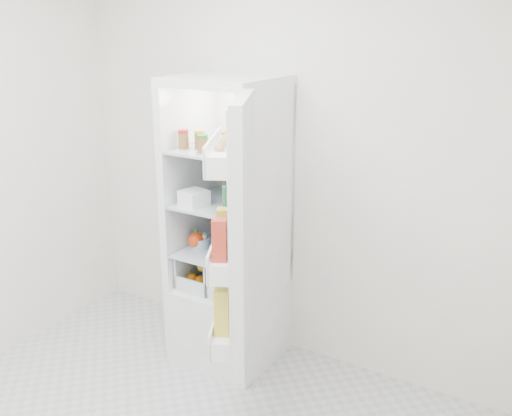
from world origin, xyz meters
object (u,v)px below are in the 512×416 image
Objects in this scene: red_cabbage at (226,242)px; mushroom_bowl at (201,242)px; refrigerator at (233,258)px; fridge_door at (237,238)px.

red_cabbage reaches higher than mushroom_bowl.
refrigerator reaches higher than fridge_door.
fridge_door reaches higher than mushroom_bowl.
mushroom_bowl is (-0.22, 0.04, -0.06)m from red_cabbage.
fridge_door reaches higher than red_cabbage.
mushroom_bowl is at bearing 23.75° from fridge_door.
refrigerator is 9.80× the size of red_cabbage.
mushroom_bowl is at bearing -146.01° from refrigerator.
refrigerator is at bearing 33.99° from mushroom_bowl.
fridge_door is (0.60, -0.49, 0.32)m from mushroom_bowl.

